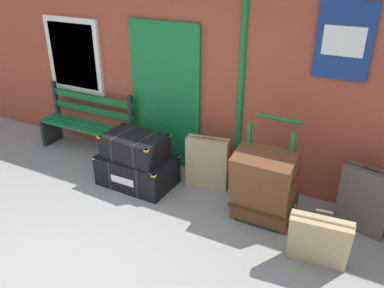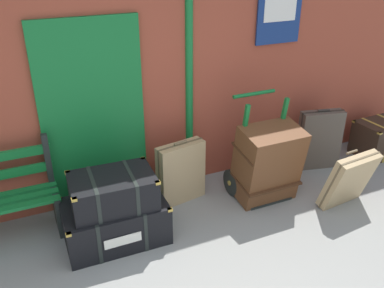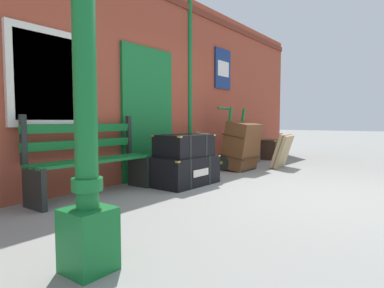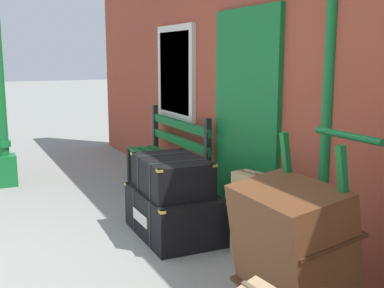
{
  "view_description": "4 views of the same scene",
  "coord_description": "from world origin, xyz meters",
  "px_view_note": "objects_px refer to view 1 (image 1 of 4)",
  "views": [
    {
      "loc": [
        2.47,
        -2.14,
        2.94
      ],
      "look_at": [
        0.33,
        1.93,
        0.67
      ],
      "focal_mm": 37.01,
      "sensor_mm": 36.0,
      "label": 1
    },
    {
      "loc": [
        -1.1,
        -1.77,
        2.77
      ],
      "look_at": [
        0.52,
        1.81,
        0.84
      ],
      "focal_mm": 39.15,
      "sensor_mm": 36.0,
      "label": 2
    },
    {
      "loc": [
        -4.16,
        -1.29,
        0.94
      ],
      "look_at": [
        0.05,
        1.85,
        0.57
      ],
      "focal_mm": 30.67,
      "sensor_mm": 36.0,
      "label": 3
    },
    {
      "loc": [
        3.58,
        -0.04,
        1.66
      ],
      "look_at": [
        -0.23,
        1.8,
        0.88
      ],
      "focal_mm": 45.3,
      "sensor_mm": 36.0,
      "label": 4
    }
  ],
  "objects_px": {
    "suitcase_caramel": "(364,200)",
    "large_brown_trunk": "(263,187)",
    "porters_trolley": "(267,194)",
    "steamer_trunk_base": "(137,170)",
    "suitcase_brown": "(207,163)",
    "suitcase_umber": "(319,241)",
    "platform_bench": "(88,125)",
    "steamer_trunk_middle": "(135,146)"
  },
  "relations": [
    {
      "from": "steamer_trunk_base",
      "to": "suitcase_caramel",
      "type": "bearing_deg",
      "value": 7.39
    },
    {
      "from": "platform_bench",
      "to": "porters_trolley",
      "type": "relative_size",
      "value": 1.33
    },
    {
      "from": "platform_bench",
      "to": "porters_trolley",
      "type": "bearing_deg",
      "value": -5.76
    },
    {
      "from": "suitcase_umber",
      "to": "platform_bench",
      "type": "bearing_deg",
      "value": 165.4
    },
    {
      "from": "suitcase_umber",
      "to": "large_brown_trunk",
      "type": "bearing_deg",
      "value": 145.75
    },
    {
      "from": "platform_bench",
      "to": "suitcase_umber",
      "type": "relative_size",
      "value": 2.3
    },
    {
      "from": "platform_bench",
      "to": "suitcase_brown",
      "type": "height_order",
      "value": "platform_bench"
    },
    {
      "from": "steamer_trunk_base",
      "to": "suitcase_brown",
      "type": "bearing_deg",
      "value": 23.32
    },
    {
      "from": "steamer_trunk_base",
      "to": "steamer_trunk_middle",
      "type": "distance_m",
      "value": 0.37
    },
    {
      "from": "suitcase_caramel",
      "to": "suitcase_umber",
      "type": "relative_size",
      "value": 1.19
    },
    {
      "from": "suitcase_caramel",
      "to": "suitcase_brown",
      "type": "xyz_separation_m",
      "value": [
        -1.97,
        0.01,
        -0.03
      ]
    },
    {
      "from": "porters_trolley",
      "to": "suitcase_caramel",
      "type": "relative_size",
      "value": 1.46
    },
    {
      "from": "platform_bench",
      "to": "suitcase_caramel",
      "type": "xyz_separation_m",
      "value": [
        4.12,
        -0.1,
        -0.05
      ]
    },
    {
      "from": "steamer_trunk_base",
      "to": "suitcase_brown",
      "type": "xyz_separation_m",
      "value": [
        0.88,
        0.38,
        0.15
      ]
    },
    {
      "from": "large_brown_trunk",
      "to": "suitcase_brown",
      "type": "distance_m",
      "value": 0.99
    },
    {
      "from": "large_brown_trunk",
      "to": "suitcase_brown",
      "type": "height_order",
      "value": "large_brown_trunk"
    },
    {
      "from": "suitcase_caramel",
      "to": "porters_trolley",
      "type": "bearing_deg",
      "value": -169.18
    },
    {
      "from": "steamer_trunk_base",
      "to": "suitcase_brown",
      "type": "relative_size",
      "value": 1.35
    },
    {
      "from": "porters_trolley",
      "to": "large_brown_trunk",
      "type": "distance_m",
      "value": 0.26
    },
    {
      "from": "suitcase_umber",
      "to": "suitcase_brown",
      "type": "height_order",
      "value": "suitcase_brown"
    },
    {
      "from": "porters_trolley",
      "to": "suitcase_umber",
      "type": "xyz_separation_m",
      "value": [
        0.75,
        -0.68,
        0.07
      ]
    },
    {
      "from": "suitcase_caramel",
      "to": "suitcase_brown",
      "type": "relative_size",
      "value": 1.09
    },
    {
      "from": "platform_bench",
      "to": "large_brown_trunk",
      "type": "height_order",
      "value": "platform_bench"
    },
    {
      "from": "porters_trolley",
      "to": "platform_bench",
      "type": "bearing_deg",
      "value": 174.24
    },
    {
      "from": "porters_trolley",
      "to": "suitcase_brown",
      "type": "bearing_deg",
      "value": 166.68
    },
    {
      "from": "steamer_trunk_middle",
      "to": "platform_bench",
      "type": "bearing_deg",
      "value": 158.69
    },
    {
      "from": "large_brown_trunk",
      "to": "steamer_trunk_base",
      "type": "bearing_deg",
      "value": 179.82
    },
    {
      "from": "porters_trolley",
      "to": "suitcase_brown",
      "type": "height_order",
      "value": "porters_trolley"
    },
    {
      "from": "porters_trolley",
      "to": "suitcase_caramel",
      "type": "bearing_deg",
      "value": 10.82
    },
    {
      "from": "platform_bench",
      "to": "steamer_trunk_middle",
      "type": "distance_m",
      "value": 1.36
    },
    {
      "from": "suitcase_caramel",
      "to": "large_brown_trunk",
      "type": "bearing_deg",
      "value": -160.61
    },
    {
      "from": "platform_bench",
      "to": "steamer_trunk_base",
      "type": "xyz_separation_m",
      "value": [
        1.26,
        -0.47,
        -0.23
      ]
    },
    {
      "from": "platform_bench",
      "to": "large_brown_trunk",
      "type": "distance_m",
      "value": 3.09
    },
    {
      "from": "porters_trolley",
      "to": "suitcase_brown",
      "type": "xyz_separation_m",
      "value": [
        -0.91,
        0.21,
        0.09
      ]
    },
    {
      "from": "porters_trolley",
      "to": "large_brown_trunk",
      "type": "xyz_separation_m",
      "value": [
        -0.0,
        -0.17,
        0.2
      ]
    },
    {
      "from": "large_brown_trunk",
      "to": "suitcase_umber",
      "type": "relative_size",
      "value": 1.35
    },
    {
      "from": "suitcase_umber",
      "to": "porters_trolley",
      "type": "bearing_deg",
      "value": 137.71
    },
    {
      "from": "steamer_trunk_base",
      "to": "suitcase_brown",
      "type": "distance_m",
      "value": 0.97
    },
    {
      "from": "steamer_trunk_middle",
      "to": "suitcase_brown",
      "type": "distance_m",
      "value": 0.99
    },
    {
      "from": "steamer_trunk_base",
      "to": "steamer_trunk_middle",
      "type": "relative_size",
      "value": 1.22
    },
    {
      "from": "porters_trolley",
      "to": "steamer_trunk_middle",
      "type": "bearing_deg",
      "value": -174.06
    },
    {
      "from": "suitcase_brown",
      "to": "large_brown_trunk",
      "type": "bearing_deg",
      "value": -23.09
    }
  ]
}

